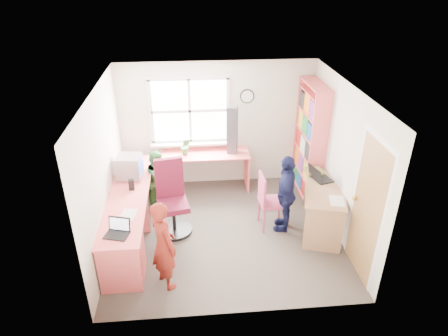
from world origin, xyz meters
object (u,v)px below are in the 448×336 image
crt_monitor (129,167)px  laptop_right (319,176)px  person_green (159,180)px  wooden_chair (268,199)px  cd_tower (232,130)px  l_desk (141,223)px  person_red (164,245)px  laptop_left (118,230)px  person_navy (286,193)px  right_desk (323,198)px  bookshelf (310,143)px  swivel_chair (172,201)px  potted_plant (186,147)px

crt_monitor → laptop_right: bearing=-0.4°
laptop_right → person_green: bearing=60.8°
wooden_chair → cd_tower: (-0.45, 1.32, 0.68)m
l_desk → person_red: size_ratio=2.25×
wooden_chair → crt_monitor: bearing=163.5°
person_green → laptop_left: bearing=-175.8°
person_navy → l_desk: bearing=-65.3°
person_green → crt_monitor: bearing=134.6°
laptop_left → person_red: (0.60, -0.18, -0.14)m
cd_tower → person_navy: bearing=-49.3°
cd_tower → laptop_right: bearing=-28.6°
right_desk → wooden_chair: size_ratio=1.50×
person_red → person_green: size_ratio=1.19×
crt_monitor → person_green: (0.43, 0.22, -0.40)m
laptop_left → person_red: 0.64m
l_desk → bookshelf: 3.35m
laptop_right → person_red: person_red is taller
bookshelf → person_red: bearing=-138.5°
swivel_chair → laptop_right: bearing=-9.1°
l_desk → wooden_chair: 2.05m
bookshelf → laptop_right: bookshelf is taller
cd_tower → potted_plant: size_ratio=2.76×
wooden_chair → laptop_left: 2.46m
l_desk → cd_tower: 2.43m
wooden_chair → cd_tower: cd_tower is taller
bookshelf → l_desk: bearing=-153.6°
crt_monitor → laptop_left: (0.01, -1.53, -0.15)m
wooden_chair → person_green: 1.95m
person_red → person_green: person_red is taller
potted_plant → person_green: size_ratio=0.30×
wooden_chair → person_navy: 0.31m
wooden_chair → person_red: person_red is taller
bookshelf → laptop_right: (-0.10, -0.94, -0.18)m
cd_tower → person_navy: (0.71, -1.39, -0.54)m
bookshelf → crt_monitor: (-3.18, -0.56, -0.05)m
person_green → laptop_right: bearing=-85.1°
wooden_chair → person_navy: size_ratio=0.73×
crt_monitor → person_green: size_ratio=0.40×
right_desk → laptop_left: (-3.10, -0.90, 0.24)m
bookshelf → cd_tower: (-1.39, 0.24, 0.20)m
potted_plant → right_desk: bearing=-32.8°
swivel_chair → crt_monitor: 0.92m
right_desk → crt_monitor: bearing=-175.7°
l_desk → bookshelf: (2.96, 1.47, 0.55)m
swivel_chair → crt_monitor: swivel_chair is taller
laptop_right → person_navy: 0.64m
swivel_chair → laptop_right: size_ratio=2.86×
bookshelf → crt_monitor: bookshelf is taller
crt_monitor → cd_tower: (1.79, 0.80, 0.25)m
right_desk → cd_tower: size_ratio=1.60×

